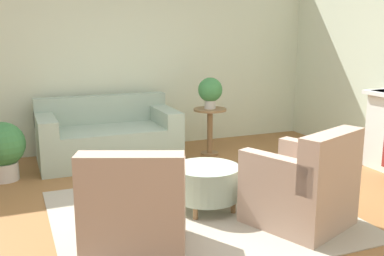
% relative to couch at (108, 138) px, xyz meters
% --- Properties ---
extents(ground_plane, '(16.00, 16.00, 0.00)m').
position_rel_couch_xyz_m(ground_plane, '(0.43, -2.23, -0.32)').
color(ground_plane, '#996638').
extents(wall_back, '(9.63, 0.12, 2.80)m').
position_rel_couch_xyz_m(wall_back, '(0.43, 0.65, 1.08)').
color(wall_back, beige).
rests_on(wall_back, ground_plane).
extents(rug, '(2.77, 2.41, 0.01)m').
position_rel_couch_xyz_m(rug, '(0.43, -2.23, -0.32)').
color(rug, '#B2A893').
rests_on(rug, ground_plane).
extents(couch, '(1.87, 1.00, 0.87)m').
position_rel_couch_xyz_m(couch, '(0.00, 0.00, 0.00)').
color(couch, '#9EB29E').
rests_on(couch, ground_plane).
extents(armchair_left, '(1.02, 1.05, 0.92)m').
position_rel_couch_xyz_m(armchair_left, '(-0.37, -2.81, 0.04)').
color(armchair_left, tan).
rests_on(armchair_left, rug).
extents(armchair_right, '(1.02, 1.05, 0.92)m').
position_rel_couch_xyz_m(armchair_right, '(1.22, -2.81, 0.04)').
color(armchair_right, tan).
rests_on(armchair_right, rug).
extents(ottoman_table, '(0.67, 0.67, 0.44)m').
position_rel_couch_xyz_m(ottoman_table, '(0.54, -2.14, -0.03)').
color(ottoman_table, '#9EB29E').
rests_on(ottoman_table, rug).
extents(side_table, '(0.47, 0.47, 0.68)m').
position_rel_couch_xyz_m(side_table, '(1.43, -0.27, 0.13)').
color(side_table, olive).
rests_on(side_table, ground_plane).
extents(potted_plant_on_side_table, '(0.35, 0.35, 0.45)m').
position_rel_couch_xyz_m(potted_plant_on_side_table, '(1.43, -0.27, 0.61)').
color(potted_plant_on_side_table, beige).
rests_on(potted_plant_on_side_table, side_table).
extents(potted_plant_floor, '(0.53, 0.53, 0.72)m').
position_rel_couch_xyz_m(potted_plant_floor, '(-1.34, -0.38, 0.08)').
color(potted_plant_floor, beige).
rests_on(potted_plant_floor, ground_plane).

